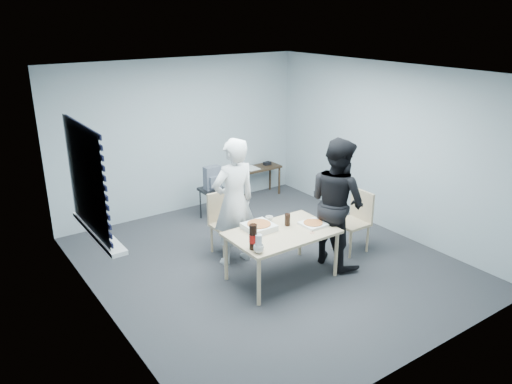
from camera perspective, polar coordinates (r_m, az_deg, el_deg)
room at (r=5.88m, az=-18.48°, el=0.52°), size 5.00×5.00×5.00m
dining_table at (r=6.39m, az=2.97°, el=-5.04°), size 1.35×0.86×0.66m
chair_far at (r=7.13m, az=-3.63°, el=-3.05°), size 0.42×0.42×0.89m
chair_right at (r=7.32m, az=11.39°, el=-2.78°), size 0.42×0.42×0.89m
person_white at (r=6.68m, az=-2.53°, el=-1.19°), size 0.65×0.42×1.77m
person_black at (r=6.76m, az=9.23°, el=-1.17°), size 0.47×0.86×1.77m
side_table at (r=9.31m, az=0.27°, el=2.39°), size 0.84×0.38×0.56m
stool at (r=8.28m, az=-4.95°, el=-0.33°), size 0.39×0.39×0.54m
backpack at (r=8.17m, az=-4.97°, el=1.59°), size 0.27×0.20×0.38m
pizza_box_a at (r=6.39m, az=0.35°, el=-3.98°), size 0.36×0.36×0.09m
pizza_box_b at (r=6.57m, az=6.54°, el=-3.64°), size 0.30×0.30×0.04m
mug_a at (r=5.81m, az=0.31°, el=-6.50°), size 0.17×0.17×0.10m
mug_b at (r=6.59m, az=1.52°, el=-3.19°), size 0.10×0.10×0.09m
cola_glass at (r=6.51m, az=3.62°, el=-3.18°), size 0.10×0.10×0.16m
soda_bottle at (r=5.85m, az=-0.32°, el=-5.20°), size 0.10×0.10×0.31m
plastic_cups at (r=5.85m, az=0.31°, el=-5.78°), size 0.09×0.09×0.19m
rubber_band at (r=6.36m, az=6.43°, el=-4.66°), size 0.07×0.07×0.00m
papers at (r=9.22m, az=-0.57°, el=2.76°), size 0.26×0.34×0.01m
black_box at (r=9.42m, az=1.28°, el=3.29°), size 0.14×0.11×0.06m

